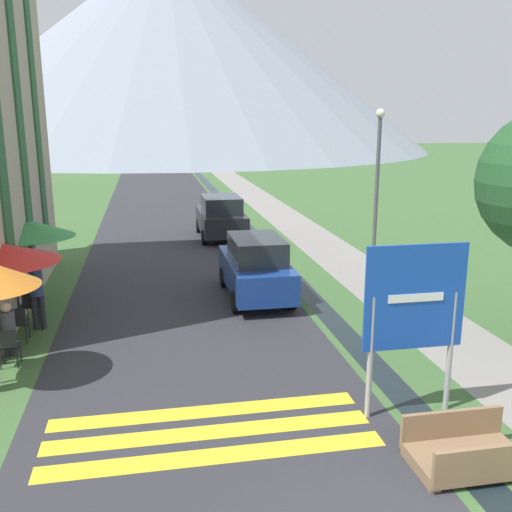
{
  "coord_description": "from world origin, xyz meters",
  "views": [
    {
      "loc": [
        -3.34,
        -4.59,
        5.13
      ],
      "look_at": [
        -0.57,
        10.0,
        1.48
      ],
      "focal_mm": 40.0,
      "sensor_mm": 36.0,
      "label": 1
    }
  ],
  "objects_px": {
    "cafe_chair_far_left": "(12,305)",
    "streetlamp": "(377,183)",
    "parked_car_near": "(256,267)",
    "cafe_chair_middle": "(18,321)",
    "footbridge": "(468,453)",
    "cafe_chair_near_left": "(8,344)",
    "person_seated_far": "(8,326)",
    "cafe_umbrella_rear_green": "(32,229)",
    "parked_car_far": "(221,217)",
    "person_standing_terrace": "(37,290)",
    "cafe_umbrella_middle_red": "(4,253)",
    "road_sign": "(414,310)",
    "cafe_chair_far_right": "(32,304)"
  },
  "relations": [
    {
      "from": "road_sign",
      "to": "parked_car_near",
      "type": "distance_m",
      "value": 7.24
    },
    {
      "from": "parked_car_near",
      "to": "cafe_umbrella_middle_red",
      "type": "relative_size",
      "value": 1.59
    },
    {
      "from": "cafe_umbrella_rear_green",
      "to": "streetlamp",
      "type": "height_order",
      "value": "streetlamp"
    },
    {
      "from": "parked_car_far",
      "to": "person_standing_terrace",
      "type": "xyz_separation_m",
      "value": [
        -5.83,
        -10.04,
        0.1
      ]
    },
    {
      "from": "footbridge",
      "to": "person_seated_far",
      "type": "bearing_deg",
      "value": 143.77
    },
    {
      "from": "cafe_chair_far_right",
      "to": "cafe_chair_far_left",
      "type": "relative_size",
      "value": 1.0
    },
    {
      "from": "person_seated_far",
      "to": "footbridge",
      "type": "bearing_deg",
      "value": -36.23
    },
    {
      "from": "streetlamp",
      "to": "person_standing_terrace",
      "type": "bearing_deg",
      "value": -166.41
    },
    {
      "from": "person_seated_far",
      "to": "parked_car_far",
      "type": "bearing_deg",
      "value": 62.02
    },
    {
      "from": "cafe_chair_far_left",
      "to": "cafe_umbrella_middle_red",
      "type": "height_order",
      "value": "cafe_umbrella_middle_red"
    },
    {
      "from": "cafe_chair_far_right",
      "to": "cafe_umbrella_middle_red",
      "type": "relative_size",
      "value": 0.34
    },
    {
      "from": "cafe_chair_middle",
      "to": "parked_car_near",
      "type": "bearing_deg",
      "value": 21.47
    },
    {
      "from": "road_sign",
      "to": "person_seated_far",
      "type": "relative_size",
      "value": 2.51
    },
    {
      "from": "cafe_chair_near_left",
      "to": "road_sign",
      "type": "bearing_deg",
      "value": -36.18
    },
    {
      "from": "cafe_umbrella_rear_green",
      "to": "person_seated_far",
      "type": "distance_m",
      "value": 3.91
    },
    {
      "from": "cafe_chair_far_right",
      "to": "streetlamp",
      "type": "bearing_deg",
      "value": 28.92
    },
    {
      "from": "cafe_chair_near_left",
      "to": "cafe_chair_far_left",
      "type": "relative_size",
      "value": 1.0
    },
    {
      "from": "cafe_chair_near_left",
      "to": "cafe_chair_far_right",
      "type": "distance_m",
      "value": 2.67
    },
    {
      "from": "parked_car_near",
      "to": "cafe_umbrella_rear_green",
      "type": "distance_m",
      "value": 6.25
    },
    {
      "from": "cafe_chair_far_left",
      "to": "cafe_umbrella_rear_green",
      "type": "height_order",
      "value": "cafe_umbrella_rear_green"
    },
    {
      "from": "cafe_chair_middle",
      "to": "road_sign",
      "type": "bearing_deg",
      "value": -31.76
    },
    {
      "from": "parked_car_near",
      "to": "cafe_chair_far_right",
      "type": "height_order",
      "value": "parked_car_near"
    },
    {
      "from": "cafe_chair_middle",
      "to": "cafe_chair_far_right",
      "type": "height_order",
      "value": "same"
    },
    {
      "from": "footbridge",
      "to": "person_standing_terrace",
      "type": "height_order",
      "value": "person_standing_terrace"
    },
    {
      "from": "cafe_chair_middle",
      "to": "parked_car_far",
      "type": "bearing_deg",
      "value": 61.23
    },
    {
      "from": "footbridge",
      "to": "parked_car_near",
      "type": "distance_m",
      "value": 8.86
    },
    {
      "from": "cafe_chair_far_left",
      "to": "person_seated_far",
      "type": "distance_m",
      "value": 2.04
    },
    {
      "from": "person_standing_terrace",
      "to": "streetlamp",
      "type": "relative_size",
      "value": 0.33
    },
    {
      "from": "person_standing_terrace",
      "to": "cafe_chair_near_left",
      "type": "bearing_deg",
      "value": -95.72
    },
    {
      "from": "cafe_umbrella_middle_red",
      "to": "parked_car_far",
      "type": "bearing_deg",
      "value": 59.15
    },
    {
      "from": "road_sign",
      "to": "parked_car_far",
      "type": "distance_m",
      "value": 15.69
    },
    {
      "from": "parked_car_near",
      "to": "cafe_chair_near_left",
      "type": "xyz_separation_m",
      "value": [
        -5.95,
        -3.7,
        -0.39
      ]
    },
    {
      "from": "cafe_chair_far_left",
      "to": "streetlamp",
      "type": "xyz_separation_m",
      "value": [
        10.36,
        1.91,
        2.64
      ]
    },
    {
      "from": "cafe_umbrella_middle_red",
      "to": "cafe_umbrella_rear_green",
      "type": "relative_size",
      "value": 1.05
    },
    {
      "from": "parked_car_near",
      "to": "streetlamp",
      "type": "distance_m",
      "value": 4.61
    },
    {
      "from": "cafe_chair_far_right",
      "to": "cafe_chair_middle",
      "type": "bearing_deg",
      "value": -75.16
    },
    {
      "from": "cafe_chair_near_left",
      "to": "cafe_umbrella_middle_red",
      "type": "relative_size",
      "value": 0.34
    },
    {
      "from": "footbridge",
      "to": "cafe_umbrella_middle_red",
      "type": "xyz_separation_m",
      "value": [
        -7.84,
        6.64,
        1.86
      ]
    },
    {
      "from": "person_standing_terrace",
      "to": "streetlamp",
      "type": "height_order",
      "value": "streetlamp"
    },
    {
      "from": "cafe_umbrella_rear_green",
      "to": "person_standing_terrace",
      "type": "bearing_deg",
      "value": -79.53
    },
    {
      "from": "cafe_chair_far_left",
      "to": "streetlamp",
      "type": "bearing_deg",
      "value": -14.36
    },
    {
      "from": "cafe_chair_middle",
      "to": "person_standing_terrace",
      "type": "height_order",
      "value": "person_standing_terrace"
    },
    {
      "from": "cafe_chair_near_left",
      "to": "person_standing_terrace",
      "type": "distance_m",
      "value": 2.29
    },
    {
      "from": "cafe_chair_far_left",
      "to": "streetlamp",
      "type": "relative_size",
      "value": 0.16
    },
    {
      "from": "road_sign",
      "to": "parked_car_near",
      "type": "relative_size",
      "value": 0.78
    },
    {
      "from": "cafe_chair_far_left",
      "to": "cafe_umbrella_middle_red",
      "type": "distance_m",
      "value": 1.87
    },
    {
      "from": "cafe_chair_far_right",
      "to": "person_standing_terrace",
      "type": "bearing_deg",
      "value": -43.73
    },
    {
      "from": "cafe_chair_near_left",
      "to": "cafe_chair_far_left",
      "type": "bearing_deg",
      "value": 88.45
    },
    {
      "from": "cafe_chair_middle",
      "to": "footbridge",
      "type": "bearing_deg",
      "value": -39.23
    },
    {
      "from": "parked_car_far",
      "to": "cafe_chair_near_left",
      "type": "distance_m",
      "value": 13.68
    }
  ]
}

